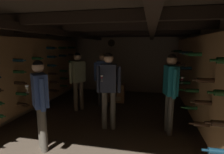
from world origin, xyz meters
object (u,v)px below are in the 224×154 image
Objects in this scene: person_host_center at (109,84)px; person_guest_near_left at (40,97)px; display_bottle at (115,80)px; person_guest_mid_right at (171,86)px; person_guest_rear_center at (103,75)px; person_guest_far_left at (78,76)px; wine_crate_stack at (117,93)px.

person_host_center is 1.44m from person_guest_near_left.
person_guest_mid_right is at bearing -51.72° from display_bottle.
person_host_center is 1.04× the size of person_guest_rear_center.
person_host_center is 1.02× the size of person_guest_far_left.
wine_crate_stack is at bearing 95.43° from person_host_center.
person_guest_mid_right is at bearing -20.82° from person_guest_far_left.
person_guest_near_left is at bearing -102.60° from display_bottle.
person_guest_far_left is (-0.86, -1.07, 0.28)m from display_bottle.
person_guest_near_left is 0.95× the size of person_guest_mid_right.
person_guest_mid_right is (1.30, 0.07, -0.01)m from person_host_center.
person_guest_near_left is (-0.97, -1.06, -0.07)m from person_host_center.
person_guest_far_left is (-0.61, -0.47, 0.02)m from person_guest_rear_center.
person_host_center is (0.27, -2.06, 0.30)m from display_bottle.
person_guest_rear_center is (-0.26, -0.60, 0.26)m from display_bottle.
person_host_center reaches higher than person_guest_far_left.
person_guest_near_left reaches higher than display_bottle.
person_guest_near_left is 2.06m from person_guest_far_left.
person_guest_far_left is (-0.17, 2.05, 0.04)m from person_guest_near_left.
person_host_center is at bearing -84.57° from wine_crate_stack.
display_bottle is 1.40m from person_guest_far_left.
person_guest_far_left is (-1.13, 0.99, -0.03)m from person_host_center.
wine_crate_stack is 0.94m from person_guest_rear_center.
wine_crate_stack is at bearing -31.91° from display_bottle.
person_host_center is at bearing -41.17° from person_guest_far_left.
person_guest_mid_right is (1.49, -1.94, 0.73)m from wine_crate_stack.
person_guest_far_left is 0.99× the size of person_guest_mid_right.
display_bottle is 0.21× the size of person_guest_mid_right.
person_host_center is 1.01× the size of person_guest_mid_right.
person_guest_near_left is at bearing -85.35° from person_guest_far_left.
person_guest_rear_center is 0.77m from person_guest_far_left.
person_host_center is 1.55m from person_guest_rear_center.
person_guest_far_left reaches higher than person_guest_near_left.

